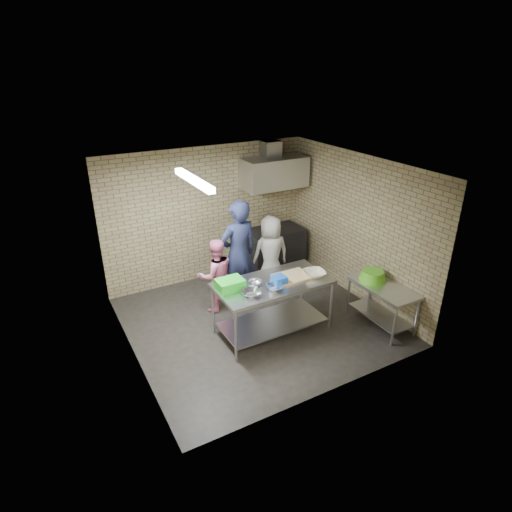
{
  "coord_description": "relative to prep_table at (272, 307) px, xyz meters",
  "views": [
    {
      "loc": [
        -3.08,
        -5.54,
        4.18
      ],
      "look_at": [
        0.1,
        0.2,
        1.15
      ],
      "focal_mm": 30.13,
      "sensor_mm": 36.0,
      "label": 1
    }
  ],
  "objects": [
    {
      "name": "ceiling",
      "position": [
        -0.09,
        0.38,
        2.23
      ],
      "size": [
        4.2,
        4.2,
        0.0
      ],
      "primitive_type": "plane",
      "rotation": [
        3.14,
        0.0,
        0.0
      ],
      "color": "black",
      "rests_on": "ground"
    },
    {
      "name": "hood_duct",
      "position": [
        1.26,
        2.23,
        2.08
      ],
      "size": [
        0.35,
        0.3,
        0.3
      ],
      "primitive_type": "cube",
      "color": "#A5A8AD",
      "rests_on": "back_wall"
    },
    {
      "name": "range_hood",
      "position": [
        1.26,
        2.08,
        1.63
      ],
      "size": [
        1.3,
        0.6,
        0.6
      ],
      "primitive_type": "cube",
      "color": "silver",
      "rests_on": "back_wall"
    },
    {
      "name": "blue_tub",
      "position": [
        0.05,
        -0.1,
        0.53
      ],
      "size": [
        0.21,
        0.21,
        0.13
      ],
      "primitive_type": "cube",
      "color": "#174FB3",
      "rests_on": "prep_table"
    },
    {
      "name": "cutting_board",
      "position": [
        0.35,
        -0.02,
        0.48
      ],
      "size": [
        0.57,
        0.43,
        0.03
      ],
      "primitive_type": "cube",
      "color": "tan",
      "rests_on": "prep_table"
    },
    {
      "name": "side_counter",
      "position": [
        1.71,
        -0.72,
        -0.09
      ],
      "size": [
        0.6,
        1.2,
        0.75
      ],
      "primitive_type": "cube",
      "color": "silver",
      "rests_on": "floor"
    },
    {
      "name": "prep_table",
      "position": [
        0.0,
        0.0,
        0.0
      ],
      "size": [
        1.86,
        0.93,
        0.93
      ],
      "primitive_type": "cube",
      "color": "#B1B3B8",
      "rests_on": "floor"
    },
    {
      "name": "green_crate",
      "position": [
        -0.7,
        0.12,
        0.55
      ],
      "size": [
        0.41,
        0.31,
        0.17
      ],
      "primitive_type": "cube",
      "color": "green",
      "rests_on": "prep_table"
    },
    {
      "name": "front_wall",
      "position": [
        -0.09,
        -1.62,
        0.88
      ],
      "size": [
        4.2,
        0.06,
        2.7
      ],
      "primitive_type": "cube",
      "color": "#9B8F60",
      "rests_on": "ground"
    },
    {
      "name": "floor",
      "position": [
        -0.09,
        0.38,
        -0.47
      ],
      "size": [
        4.2,
        4.2,
        0.0
      ],
      "primitive_type": "plane",
      "color": "black",
      "rests_on": "ground"
    },
    {
      "name": "woman_white",
      "position": [
        0.72,
        1.28,
        0.29
      ],
      "size": [
        0.79,
        0.56,
        1.51
      ],
      "primitive_type": "imported",
      "rotation": [
        0.0,
        0.0,
        3.03
      ],
      "color": "silver",
      "rests_on": "floor"
    },
    {
      "name": "fluorescent_fixture",
      "position": [
        -1.09,
        0.38,
        2.17
      ],
      "size": [
        0.1,
        1.25,
        0.08
      ],
      "primitive_type": "cube",
      "color": "white",
      "rests_on": "ceiling"
    },
    {
      "name": "right_wall",
      "position": [
        2.01,
        0.38,
        0.88
      ],
      "size": [
        0.06,
        4.0,
        2.7
      ],
      "primitive_type": "cube",
      "color": "#9B8F60",
      "rests_on": "ground"
    },
    {
      "name": "bottle_red",
      "position": [
        1.31,
        2.27,
        1.56
      ],
      "size": [
        0.07,
        0.07,
        0.18
      ],
      "primitive_type": "cylinder",
      "color": "#B22619",
      "rests_on": "wall_shelf"
    },
    {
      "name": "mixing_bowl_a",
      "position": [
        -0.5,
        -0.2,
        0.5
      ],
      "size": [
        0.34,
        0.34,
        0.07
      ],
      "primitive_type": "imported",
      "rotation": [
        0.0,
        0.0,
        -0.19
      ],
      "color": "#A9ACB0",
      "rests_on": "prep_table"
    },
    {
      "name": "wall_shelf",
      "position": [
        1.56,
        2.27,
        1.45
      ],
      "size": [
        0.8,
        0.2,
        0.04
      ],
      "primitive_type": "cube",
      "color": "#3F2B19",
      "rests_on": "back_wall"
    },
    {
      "name": "mixing_bowl_b",
      "position": [
        -0.3,
        0.05,
        0.5
      ],
      "size": [
        0.26,
        0.26,
        0.07
      ],
      "primitive_type": "imported",
      "rotation": [
        0.0,
        0.0,
        -0.19
      ],
      "color": "silver",
      "rests_on": "prep_table"
    },
    {
      "name": "stove",
      "position": [
        1.26,
        2.03,
        -0.02
      ],
      "size": [
        1.2,
        0.7,
        0.9
      ],
      "primitive_type": "cube",
      "color": "black",
      "rests_on": "floor"
    },
    {
      "name": "ceramic_bowl",
      "position": [
        0.7,
        -0.15,
        0.51
      ],
      "size": [
        0.42,
        0.42,
        0.09
      ],
      "primitive_type": "imported",
      "rotation": [
        0.0,
        0.0,
        -0.19
      ],
      "color": "beige",
      "rests_on": "prep_table"
    },
    {
      "name": "woman_pink",
      "position": [
        -0.52,
        1.09,
        0.22
      ],
      "size": [
        0.71,
        0.57,
        1.37
      ],
      "primitive_type": "imported",
      "rotation": [
        0.0,
        0.0,
        3.06
      ],
      "color": "pink",
      "rests_on": "floor"
    },
    {
      "name": "bottle_green",
      "position": [
        1.71,
        2.27,
        1.55
      ],
      "size": [
        0.06,
        0.06,
        0.15
      ],
      "primitive_type": "cylinder",
      "color": "green",
      "rests_on": "wall_shelf"
    },
    {
      "name": "man_navy",
      "position": [
        -0.07,
        1.07,
        0.54
      ],
      "size": [
        0.76,
        0.53,
        2.01
      ],
      "primitive_type": "imported",
      "rotation": [
        0.0,
        0.0,
        3.21
      ],
      "color": "black",
      "rests_on": "floor"
    },
    {
      "name": "green_basin",
      "position": [
        1.69,
        -0.47,
        0.37
      ],
      "size": [
        0.46,
        0.46,
        0.17
      ],
      "primitive_type": null,
      "color": "#59C626",
      "rests_on": "side_counter"
    },
    {
      "name": "left_wall",
      "position": [
        -2.19,
        0.38,
        0.88
      ],
      "size": [
        0.06,
        4.0,
        2.7
      ],
      "primitive_type": "cube",
      "color": "#9B8F60",
      "rests_on": "ground"
    },
    {
      "name": "mixing_bowl_c",
      "position": [
        -0.1,
        -0.22,
        0.5
      ],
      "size": [
        0.31,
        0.31,
        0.07
      ],
      "primitive_type": "imported",
      "rotation": [
        0.0,
        0.0,
        -0.19
      ],
      "color": "silver",
      "rests_on": "prep_table"
    },
    {
      "name": "back_wall",
      "position": [
        -0.09,
        2.38,
        0.88
      ],
      "size": [
        4.2,
        0.06,
        2.7
      ],
      "primitive_type": "cube",
      "color": "#9B8F60",
      "rests_on": "ground"
    }
  ]
}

